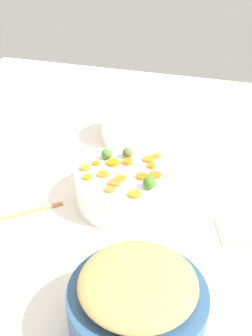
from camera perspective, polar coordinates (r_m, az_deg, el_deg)
name	(u,v)px	position (r m, az deg, el deg)	size (l,w,h in m)	color
tabletop	(128,206)	(1.22, 0.28, -5.45)	(2.40, 2.40, 0.02)	white
serving_bowl_carrots	(126,186)	(1.19, 0.00, -2.60)	(0.30, 0.30, 0.11)	white
metal_pot	(137,312)	(0.85, 1.61, -19.88)	(0.28, 0.28, 0.12)	#2E527A
stuffing_mound	(138,283)	(0.79, 1.70, -16.08)	(0.23, 0.23, 0.04)	tan
carrot_slice_0	(134,194)	(1.06, 1.22, -3.74)	(0.03, 0.03, 0.01)	orange
carrot_slice_1	(115,183)	(1.10, -1.65, -2.14)	(0.04, 0.04, 0.01)	orange
carrot_slice_2	(142,176)	(1.13, 2.29, -1.22)	(0.04, 0.04, 0.01)	orange
carrot_slice_3	(128,162)	(1.20, 0.22, 0.87)	(0.03, 0.03, 0.01)	orange
carrot_slice_4	(85,168)	(1.18, -5.87, 0.03)	(0.03, 0.03, 0.01)	orange
carrot_slice_5	(113,163)	(1.19, -1.88, 0.77)	(0.04, 0.04, 0.01)	orange
carrot_slice_6	(155,175)	(1.14, 4.21, -1.00)	(0.04, 0.04, 0.01)	orange
carrot_slice_7	(110,189)	(1.08, -2.34, -3.07)	(0.03, 0.03, 0.01)	orange
carrot_slice_8	(96,163)	(1.20, -4.27, 0.66)	(0.03, 0.03, 0.01)	orange
carrot_slice_9	(149,159)	(1.21, 3.31, 1.26)	(0.03, 0.03, 0.01)	orange
carrot_slice_10	(103,174)	(1.15, -3.30, -0.88)	(0.04, 0.04, 0.01)	orange
carrot_slice_11	(157,156)	(1.24, 4.41, 1.78)	(0.03, 0.03, 0.01)	orange
carrot_slice_12	(87,177)	(1.13, -5.54, -1.33)	(0.03, 0.03, 0.01)	orange
carrot_slice_13	(120,178)	(1.13, -0.80, -1.46)	(0.03, 0.03, 0.01)	orange
carrot_slice_14	(152,166)	(1.18, 3.72, 0.30)	(0.03, 0.03, 0.01)	orange
brussels_sprout_0	(149,183)	(1.08, 3.35, -2.13)	(0.04, 0.04, 0.04)	#438225
brussels_sprout_1	(128,153)	(1.22, 0.23, 2.20)	(0.03, 0.03, 0.03)	#536C31
brussels_sprout_2	(107,154)	(1.22, -2.80, 2.01)	(0.03, 0.03, 0.03)	#487D2D
casserole_dish	(131,126)	(1.55, 0.76, 6.03)	(0.23, 0.23, 0.11)	white
dish_towel	(248,231)	(1.16, 17.04, -8.59)	(0.17, 0.12, 0.01)	#CFAA8B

